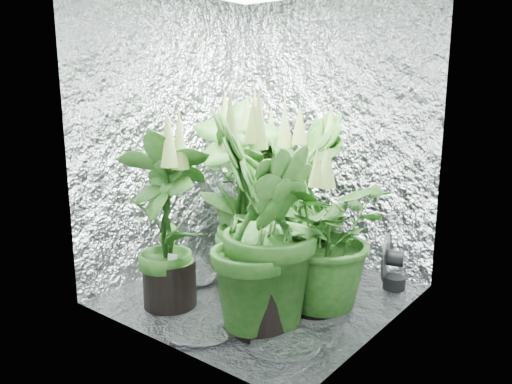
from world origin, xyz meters
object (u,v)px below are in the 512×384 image
Objects in this scene: plant_d at (256,194)px; plant_a at (266,195)px; plant_c at (303,202)px; circulation_fan at (390,265)px; plant_b at (240,194)px; plant_f at (167,221)px; plant_e at (316,233)px; plant_g at (262,226)px.

plant_a is at bearing 112.79° from plant_d.
plant_c is 3.28× the size of circulation_fan.
plant_f is (-0.07, -0.58, -0.07)m from plant_b.
plant_b reaches higher than plant_d.
plant_e is 0.42m from plant_g.
plant_b is at bearing -152.30° from plant_c.
plant_e is at bearing 33.51° from plant_f.
plant_c is 0.42m from plant_e.
plant_a is 1.04m from plant_e.
plant_g reaches higher than plant_c.
plant_f is at bearing -119.74° from plant_c.
plant_e is at bearing -8.81° from plant_b.
plant_d is (-0.07, 0.27, -0.06)m from plant_b.
plant_f is at bearing -84.19° from plant_a.
plant_c reaches higher than plant_d.
plant_c reaches higher than plant_f.
plant_c reaches higher than plant_e.
plant_g is at bearing -41.24° from plant_b.
plant_a is 1.09m from circulation_fan.
plant_e is at bearing -36.82° from plant_a.
plant_f is (-0.44, -0.77, -0.03)m from plant_c.
plant_a is 1.11m from plant_f.
plant_b reaches higher than plant_f.
plant_c is (0.37, 0.20, -0.04)m from plant_b.
plant_b is 1.00× the size of plant_g.
plant_f is (0.11, -1.10, 0.05)m from plant_a.
circulation_fan is (0.49, 0.29, -0.40)m from plant_c.
plant_c is at bearing -9.12° from plant_d.
plant_f reaches higher than plant_e.
plant_e is (0.28, -0.30, -0.09)m from plant_c.
plant_c is 0.45m from plant_d.
plant_d is at bearing 170.88° from plant_c.
plant_d reaches higher than plant_a.
plant_f is at bearing -89.64° from plant_d.
plant_f is 0.65m from plant_g.
plant_d is at bearing 177.00° from circulation_fan.
circulation_fan is at bearing 70.07° from plant_e.
plant_e is 0.86m from plant_f.
plant_d is 0.84m from plant_f.
circulation_fan is at bearing -1.96° from plant_a.
circulation_fan is at bearing 29.34° from plant_b.
plant_d is at bearing 105.37° from plant_b.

